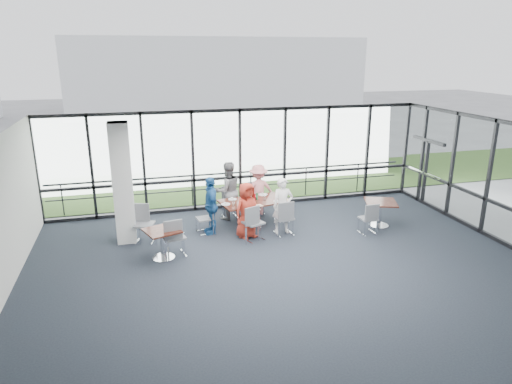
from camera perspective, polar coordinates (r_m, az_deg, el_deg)
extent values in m
cube|color=#1E232D|center=(10.62, 4.36, -10.29)|extent=(12.00, 10.00, 0.02)
cube|color=silver|center=(9.58, 4.79, 7.02)|extent=(12.00, 10.00, 0.04)
cube|color=silver|center=(6.00, 21.49, -17.25)|extent=(12.00, 0.10, 3.20)
cube|color=white|center=(14.61, -2.01, 4.17)|extent=(12.00, 0.10, 3.20)
cube|color=black|center=(16.09, 20.41, 2.29)|extent=(0.12, 1.60, 2.10)
cube|color=white|center=(12.31, -16.34, 1.01)|extent=(0.50, 0.50, 3.20)
cube|color=gray|center=(19.75, -5.28, 2.71)|extent=(80.00, 70.00, 0.02)
cube|color=#395524|center=(17.85, -4.16, 1.27)|extent=(80.00, 5.00, 0.01)
cube|color=white|center=(41.54, -5.28, 14.47)|extent=(24.00, 10.00, 6.00)
cylinder|color=#2D2D33|center=(15.45, -2.48, 0.67)|extent=(12.00, 0.06, 0.06)
cube|color=#330F0D|center=(13.20, -0.34, -1.17)|extent=(2.04, 1.35, 0.04)
cylinder|color=silver|center=(13.32, -0.34, -2.70)|extent=(0.12, 0.12, 0.71)
cylinder|color=silver|center=(13.44, -0.33, -4.06)|extent=(0.56, 0.56, 0.03)
cube|color=#330F0D|center=(11.30, -11.69, -4.75)|extent=(0.99, 0.99, 0.04)
cylinder|color=silver|center=(11.44, -11.58, -6.50)|extent=(0.12, 0.12, 0.71)
cube|color=#330F0D|center=(13.60, 15.32, -1.23)|extent=(1.12, 1.12, 0.04)
cylinder|color=silver|center=(13.72, 15.20, -2.72)|extent=(0.12, 0.12, 0.71)
imported|color=#AC2D1E|center=(12.31, -1.17, -2.32)|extent=(0.89, 0.76, 1.55)
imported|color=white|center=(12.64, 3.36, -1.73)|extent=(0.59, 0.45, 1.58)
imported|color=slate|center=(13.69, -3.55, 0.16)|extent=(0.95, 0.69, 1.77)
imported|color=pink|center=(14.07, 0.29, 0.28)|extent=(1.06, 0.60, 1.59)
imported|color=#1D518E|center=(12.66, -5.67, -1.65)|extent=(0.54, 0.96, 1.63)
cylinder|color=white|center=(12.74, -1.70, -1.72)|extent=(0.25, 0.25, 0.01)
cylinder|color=white|center=(13.12, 2.74, -1.17)|extent=(0.24, 0.24, 0.01)
cylinder|color=white|center=(13.31, -2.96, -0.90)|extent=(0.25, 0.25, 0.01)
cylinder|color=white|center=(13.72, 0.87, -0.33)|extent=(0.27, 0.27, 0.01)
cylinder|color=white|center=(12.89, -3.81, -1.53)|extent=(0.26, 0.26, 0.01)
cylinder|color=white|center=(12.86, -0.71, -1.25)|extent=(0.07, 0.07, 0.14)
cylinder|color=white|center=(13.18, 1.09, -0.79)|extent=(0.07, 0.07, 0.14)
cylinder|color=white|center=(13.42, -0.69, -0.45)|extent=(0.07, 0.07, 0.14)
cylinder|color=white|center=(12.75, -2.82, -1.42)|extent=(0.07, 0.07, 0.14)
cube|color=silver|center=(12.75, 0.15, -1.73)|extent=(0.34, 0.27, 0.00)
cube|color=silver|center=(13.28, 3.60, -0.98)|extent=(0.28, 0.20, 0.00)
cube|color=silver|center=(13.56, -0.60, -0.56)|extent=(0.38, 0.33, 0.00)
cube|color=black|center=(13.29, -0.09, -0.85)|extent=(0.10, 0.07, 0.04)
cylinder|color=#A5000B|center=(13.24, -0.18, -0.60)|extent=(0.06, 0.06, 0.18)
cylinder|color=#1B7137|center=(13.26, 0.12, -0.54)|extent=(0.05, 0.05, 0.20)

